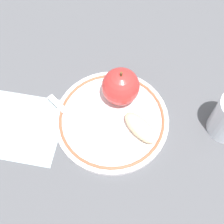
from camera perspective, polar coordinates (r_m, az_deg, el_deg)
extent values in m
plane|color=#505156|center=(0.62, -0.56, -1.56)|extent=(2.00, 2.00, 0.00)
cylinder|color=white|center=(0.61, 0.00, -1.23)|extent=(0.22, 0.22, 0.01)
torus|color=#A7563A|center=(0.61, 0.00, -1.02)|extent=(0.21, 0.21, 0.01)
sphere|color=red|center=(0.60, 1.60, 4.70)|extent=(0.07, 0.07, 0.07)
cylinder|color=brown|center=(0.56, 1.70, 6.90)|extent=(0.00, 0.00, 0.01)
ellipsoid|color=beige|center=(0.58, 5.21, -2.87)|extent=(0.08, 0.07, 0.03)
cube|color=silver|center=(0.61, -8.47, 0.03)|extent=(0.09, 0.06, 0.00)
cube|color=silver|center=(0.59, -4.82, -3.59)|extent=(0.02, 0.02, 0.00)
cube|color=silver|center=(0.57, -2.99, -7.02)|extent=(0.05, 0.04, 0.00)
cube|color=silver|center=(0.58, -2.40, -6.50)|extent=(0.05, 0.04, 0.00)
cube|color=silver|center=(0.58, -1.82, -5.99)|extent=(0.05, 0.04, 0.00)
cube|color=silver|center=(0.58, -1.24, -5.48)|extent=(0.05, 0.04, 0.00)
cube|color=#AFC0C6|center=(0.63, -16.36, -2.52)|extent=(0.16, 0.15, 0.01)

